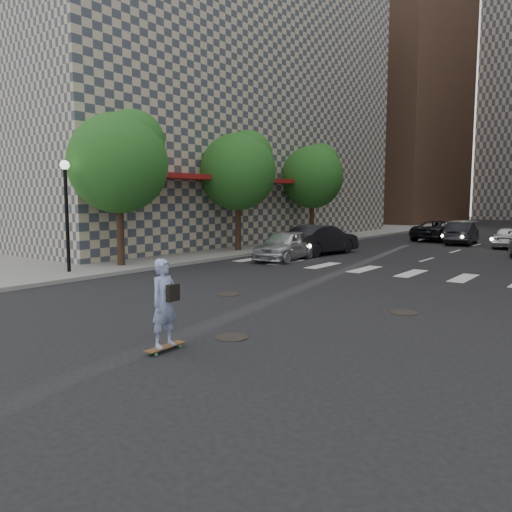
{
  "coord_description": "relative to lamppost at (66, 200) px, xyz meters",
  "views": [
    {
      "loc": [
        7.86,
        -10.52,
        2.94
      ],
      "look_at": [
        -0.83,
        1.07,
        1.3
      ],
      "focal_mm": 35.0,
      "sensor_mm": 36.0,
      "label": 1
    }
  ],
  "objects": [
    {
      "name": "manhole_b",
      "position": [
        7.5,
        0.7,
        -2.92
      ],
      "size": [
        0.7,
        0.7,
        0.02
      ],
      "primitive_type": "cylinder",
      "color": "black",
      "rests_on": "ground"
    },
    {
      "name": "traffic_car_e",
      "position": [
        8.52,
        23.5,
        -2.2
      ],
      "size": [
        1.95,
        4.56,
        1.46
      ],
      "primitive_type": "imported",
      "rotation": [
        0.0,
        0.0,
        3.23
      ],
      "color": "black",
      "rests_on": "ground"
    },
    {
      "name": "tree_a",
      "position": [
        0.05,
        2.64,
        1.71
      ],
      "size": [
        4.2,
        4.2,
        6.6
      ],
      "color": "#382619",
      "rests_on": "sidewalk_left"
    },
    {
      "name": "tree_b",
      "position": [
        0.05,
        10.64,
        1.71
      ],
      "size": [
        4.2,
        4.2,
        6.6
      ],
      "color": "#382619",
      "rests_on": "sidewalk_left"
    },
    {
      "name": "lamppost",
      "position": [
        0.0,
        0.0,
        0.0
      ],
      "size": [
        0.36,
        0.36,
        4.28
      ],
      "color": "black",
      "rests_on": "sidewalk_left"
    },
    {
      "name": "traffic_car_d",
      "position": [
        11.6,
        22.56,
        -2.25
      ],
      "size": [
        1.67,
        4.02,
        1.36
      ],
      "primitive_type": "imported",
      "rotation": [
        0.0,
        0.0,
        3.16
      ],
      "color": "#B4B8BC",
      "rests_on": "ground"
    },
    {
      "name": "ground",
      "position": [
        9.5,
        -0.5,
        -2.93
      ],
      "size": [
        160.0,
        160.0,
        0.0
      ],
      "primitive_type": "plane",
      "color": "black",
      "rests_on": "ground"
    },
    {
      "name": "silver_sedan",
      "position": [
        4.0,
        9.21,
        -2.2
      ],
      "size": [
        2.22,
        4.49,
        1.47
      ],
      "primitive_type": "imported",
      "rotation": [
        0.0,
        0.0,
        0.11
      ],
      "color": "silver",
      "rests_on": "ground"
    },
    {
      "name": "traffic_car_c",
      "position": [
        6.49,
        25.5,
        -2.21
      ],
      "size": [
        3.02,
        5.44,
        1.44
      ],
      "primitive_type": "imported",
      "rotation": [
        0.0,
        0.0,
        3.02
      ],
      "color": "black",
      "rests_on": "ground"
    },
    {
      "name": "sidewalk_left",
      "position": [
        -5.0,
        19.5,
        -2.86
      ],
      "size": [
        13.0,
        80.0,
        0.15
      ],
      "primitive_type": "cube",
      "color": "gray",
      "rests_on": "ground"
    },
    {
      "name": "skateboarder",
      "position": [
        10.27,
        -4.5,
        -1.98
      ],
      "size": [
        0.45,
        0.92,
        1.82
      ],
      "rotation": [
        0.0,
        0.0,
        0.03
      ],
      "color": "brown",
      "rests_on": "ground"
    },
    {
      "name": "tree_c",
      "position": [
        0.05,
        18.64,
        1.71
      ],
      "size": [
        4.2,
        4.2,
        6.6
      ],
      "color": "#382619",
      "rests_on": "sidewalk_left"
    },
    {
      "name": "manhole_a",
      "position": [
        10.7,
        -3.0,
        -2.92
      ],
      "size": [
        0.7,
        0.7,
        0.02
      ],
      "primitive_type": "cylinder",
      "color": "black",
      "rests_on": "ground"
    },
    {
      "name": "manhole_c",
      "position": [
        12.8,
        1.5,
        -2.92
      ],
      "size": [
        0.7,
        0.7,
        0.02
      ],
      "primitive_type": "cylinder",
      "color": "black",
      "rests_on": "ground"
    },
    {
      "name": "building_left",
      "position": [
        -8.99,
        17.98,
        9.55
      ],
      "size": [
        16.4,
        33.0,
        25.0
      ],
      "color": "tan",
      "rests_on": "ground"
    },
    {
      "name": "tower_left",
      "position": [
        -10.5,
        54.5,
        17.07
      ],
      "size": [
        18.0,
        24.0,
        40.0
      ],
      "primitive_type": "cube",
      "color": "brown",
      "rests_on": "ground"
    },
    {
      "name": "traffic_car_a",
      "position": [
        4.12,
        12.5,
        -2.14
      ],
      "size": [
        2.29,
        5.01,
        1.59
      ],
      "primitive_type": "imported",
      "rotation": [
        0.0,
        0.0,
        3.01
      ],
      "color": "black",
      "rests_on": "ground"
    }
  ]
}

